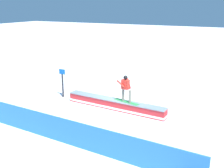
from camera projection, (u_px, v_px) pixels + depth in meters
name	position (u px, v px, depth m)	size (l,w,h in m)	color
ground_plane	(115.00, 109.00, 15.07)	(120.00, 120.00, 0.00)	white
grind_box	(115.00, 105.00, 15.00)	(5.81, 0.95, 0.54)	red
snowboarder	(126.00, 88.00, 14.40)	(1.53, 0.66, 1.42)	green
safety_fence	(66.00, 132.00, 11.17)	(11.19, 0.06, 1.09)	#2C76EC
trail_marker	(63.00, 82.00, 16.75)	(0.40, 0.10, 1.74)	#262628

